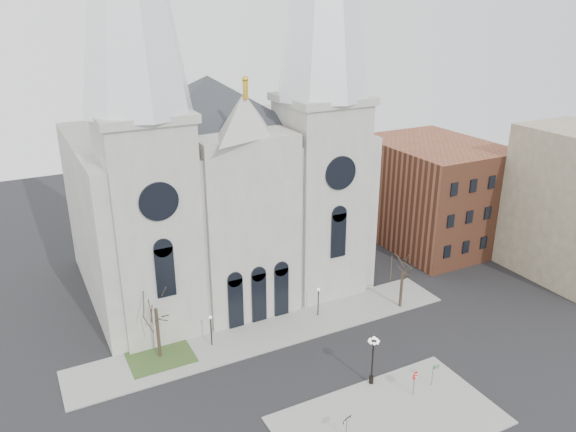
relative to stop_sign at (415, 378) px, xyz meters
name	(u,v)px	position (x,y,z in m)	size (l,w,h in m)	color
ground	(325,396)	(-6.65, 3.47, -1.90)	(160.00, 160.00, 0.00)	black
sidewalk_near	(389,420)	(-3.65, -1.53, -1.83)	(18.00, 10.00, 0.14)	gray
sidewalk_far	(269,332)	(-6.65, 14.47, -1.83)	(40.00, 6.00, 0.14)	gray
grass_patch	(160,356)	(-17.65, 15.47, -1.81)	(6.00, 5.00, 0.18)	#2C481F
cathedral	(220,131)	(-6.65, 26.33, 16.58)	(33.00, 26.66, 54.00)	#9C9A91
bg_building_brick	(432,193)	(23.35, 25.47, 5.10)	(14.00, 18.00, 14.00)	brown
tree_left	(155,306)	(-17.65, 15.47, 3.69)	(3.20, 3.20, 7.50)	#2D2119
tree_right	(403,271)	(8.35, 12.47, 2.57)	(3.20, 3.20, 6.00)	#2D2119
ped_lamp_left	(211,325)	(-12.65, 14.97, 0.43)	(0.32, 0.32, 3.26)	black
ped_lamp_right	(318,297)	(-0.65, 14.97, 0.43)	(0.32, 0.32, 3.26)	black
stop_sign	(415,378)	(0.00, 0.00, 0.00)	(0.89, 0.13, 2.46)	slate
globe_lamp	(373,354)	(-2.23, 2.97, 1.25)	(1.28, 1.28, 4.79)	black
one_way_sign	(347,424)	(-7.89, -1.70, -0.32)	(0.88, 0.36, 2.12)	slate
street_name_sign	(433,373)	(2.40, 0.31, -0.55)	(0.65, 0.10, 2.02)	slate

